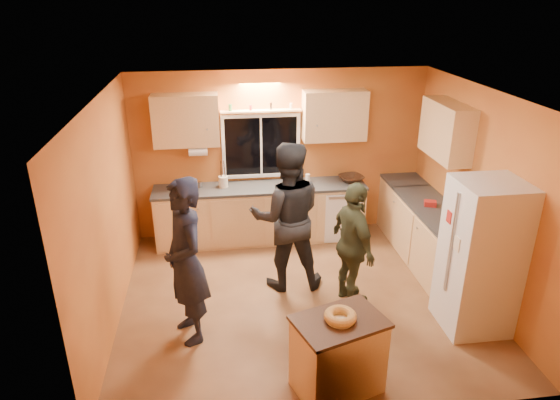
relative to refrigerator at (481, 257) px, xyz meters
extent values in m
plane|color=brown|center=(-1.89, 0.80, -0.90)|extent=(4.50, 4.50, 0.00)
cube|color=#CD8134|center=(-1.89, 2.80, 0.40)|extent=(4.50, 0.04, 2.60)
cube|color=#CD8134|center=(-1.89, -1.20, 0.40)|extent=(4.50, 0.04, 2.60)
cube|color=#CD8134|center=(-4.14, 0.80, 0.40)|extent=(0.04, 4.00, 2.60)
cube|color=#CD8134|center=(0.36, 0.80, 0.40)|extent=(0.04, 4.00, 2.60)
cube|color=white|center=(-1.89, 0.80, 1.70)|extent=(4.50, 4.00, 0.02)
cube|color=black|center=(-2.19, 2.79, 0.55)|extent=(1.10, 0.02, 0.90)
cube|color=white|center=(-2.19, 2.77, 0.55)|extent=(1.20, 0.04, 1.00)
cube|color=tan|center=(-3.29, 2.64, 1.02)|extent=(0.95, 0.33, 0.75)
cube|color=tan|center=(-1.09, 2.64, 1.02)|extent=(0.95, 0.33, 0.75)
cube|color=tan|center=(0.19, 1.60, 1.02)|extent=(0.33, 1.00, 0.75)
cylinder|color=silver|center=(-3.14, 2.52, 0.58)|extent=(0.27, 0.12, 0.12)
cube|color=tan|center=(-2.24, 2.50, -0.47)|extent=(3.20, 0.60, 0.86)
cube|color=#282B2D|center=(-2.24, 2.50, -0.02)|extent=(3.24, 0.62, 0.04)
cube|color=tan|center=(0.06, 2.50, -0.47)|extent=(0.60, 0.60, 0.86)
cube|color=#282B2D|center=(0.06, 2.50, -0.02)|extent=(0.62, 0.62, 0.04)
cube|color=tan|center=(0.06, 1.30, -0.47)|extent=(0.60, 1.80, 0.86)
cube|color=#282B2D|center=(0.06, 1.30, -0.02)|extent=(0.62, 1.84, 0.04)
cube|color=silver|center=(0.00, 0.00, 0.00)|extent=(0.72, 0.70, 1.80)
cube|color=tan|center=(-1.81, -0.80, -0.51)|extent=(0.93, 0.76, 0.78)
cube|color=black|center=(-1.81, -0.80, -0.11)|extent=(0.98, 0.81, 0.04)
torus|color=tan|center=(-1.81, -0.80, -0.04)|extent=(0.31, 0.31, 0.09)
imported|color=black|center=(-3.27, 0.23, 0.06)|extent=(0.67, 0.81, 1.91)
imported|color=black|center=(-2.03, 1.16, 0.09)|extent=(1.00, 0.79, 1.98)
imported|color=#373B25|center=(-1.29, 0.65, -0.10)|extent=(0.57, 1.00, 1.60)
imported|color=black|center=(-0.81, 2.53, 0.05)|extent=(0.44, 0.44, 0.09)
cylinder|color=beige|center=(-2.79, 2.54, 0.09)|extent=(0.14, 0.14, 0.17)
imported|color=gray|center=(0.13, 0.50, 0.13)|extent=(0.27, 0.24, 0.27)
cube|color=#B1201B|center=(0.02, 1.45, 0.04)|extent=(0.19, 0.17, 0.07)
camera|label=1|loc=(-2.89, -4.55, 2.77)|focal=32.00mm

